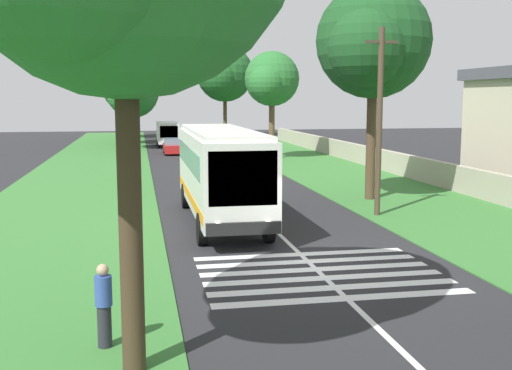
# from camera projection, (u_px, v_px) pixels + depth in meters

# --- Properties ---
(ground) EXTENTS (160.00, 160.00, 0.00)m
(ground) POSITION_uv_depth(u_px,v_px,m) (309.00, 263.00, 18.86)
(ground) COLOR #262628
(grass_verge_left) EXTENTS (120.00, 8.00, 0.04)m
(grass_verge_left) POSITION_uv_depth(u_px,v_px,m) (76.00, 195.00, 31.94)
(grass_verge_left) COLOR #387533
(grass_verge_left) RESTS_ON ground
(grass_verge_right) EXTENTS (120.00, 8.00, 0.04)m
(grass_verge_right) POSITION_uv_depth(u_px,v_px,m) (379.00, 187.00, 34.97)
(grass_verge_right) COLOR #387533
(grass_verge_right) RESTS_ON ground
(centre_line) EXTENTS (110.00, 0.16, 0.01)m
(centre_line) POSITION_uv_depth(u_px,v_px,m) (234.00, 191.00, 33.46)
(centre_line) COLOR silver
(centre_line) RESTS_ON ground
(coach_bus) EXTENTS (11.16, 2.62, 3.73)m
(coach_bus) POSITION_uv_depth(u_px,v_px,m) (220.00, 169.00, 24.92)
(coach_bus) COLOR silver
(coach_bus) RESTS_ON ground
(zebra_crossing) EXTENTS (4.95, 6.80, 0.01)m
(zebra_crossing) POSITION_uv_depth(u_px,v_px,m) (321.00, 273.00, 17.72)
(zebra_crossing) COLOR silver
(zebra_crossing) RESTS_ON ground
(trailing_car_0) EXTENTS (4.30, 1.78, 1.43)m
(trailing_car_0) POSITION_uv_depth(u_px,v_px,m) (237.00, 159.00, 44.70)
(trailing_car_0) COLOR gold
(trailing_car_0) RESTS_ON ground
(trailing_car_1) EXTENTS (4.30, 1.78, 1.43)m
(trailing_car_1) POSITION_uv_depth(u_px,v_px,m) (225.00, 152.00, 50.55)
(trailing_car_1) COLOR #145933
(trailing_car_1) RESTS_ON ground
(trailing_car_2) EXTENTS (4.30, 1.78, 1.43)m
(trailing_car_2) POSITION_uv_depth(u_px,v_px,m) (174.00, 147.00, 55.79)
(trailing_car_2) COLOR #B21E1E
(trailing_car_2) RESTS_ON ground
(trailing_minibus_0) EXTENTS (6.00, 2.14, 2.53)m
(trailing_minibus_0) POSITION_uv_depth(u_px,v_px,m) (167.00, 132.00, 64.24)
(trailing_minibus_0) COLOR silver
(trailing_minibus_0) RESTS_ON ground
(roadside_tree_left_0) EXTENTS (8.25, 6.80, 9.76)m
(roadside_tree_left_0) POSITION_uv_depth(u_px,v_px,m) (130.00, 88.00, 78.43)
(roadside_tree_left_0) COLOR #3D2D1E
(roadside_tree_left_0) RESTS_ON grass_verge_left
(roadside_tree_left_1) EXTENTS (7.19, 6.32, 10.91)m
(roadside_tree_left_1) POSITION_uv_depth(u_px,v_px,m) (123.00, 70.00, 59.36)
(roadside_tree_left_1) COLOR brown
(roadside_tree_left_1) RESTS_ON grass_verge_left
(roadside_tree_left_2) EXTENTS (7.05, 5.71, 8.49)m
(roadside_tree_left_2) POSITION_uv_depth(u_px,v_px,m) (131.00, 93.00, 67.96)
(roadside_tree_left_2) COLOR brown
(roadside_tree_left_2) RESTS_ON grass_verge_left
(roadside_tree_right_1) EXTENTS (8.91, 7.26, 11.72)m
(roadside_tree_right_1) POSITION_uv_depth(u_px,v_px,m) (223.00, 75.00, 79.80)
(roadside_tree_right_1) COLOR #4C3826
(roadside_tree_right_1) RESTS_ON grass_verge_right
(roadside_tree_right_2) EXTENTS (5.32, 4.43, 8.70)m
(roadside_tree_right_2) POSITION_uv_depth(u_px,v_px,m) (270.00, 81.00, 50.45)
(roadside_tree_right_2) COLOR brown
(roadside_tree_right_2) RESTS_ON grass_verge_right
(roadside_tree_right_3) EXTENTS (6.33, 5.47, 10.35)m
(roadside_tree_right_3) POSITION_uv_depth(u_px,v_px,m) (371.00, 44.00, 29.52)
(roadside_tree_right_3) COLOR #4C3826
(roadside_tree_right_3) RESTS_ON grass_verge_right
(utility_pole) EXTENTS (0.24, 1.40, 7.78)m
(utility_pole) POSITION_uv_depth(u_px,v_px,m) (379.00, 119.00, 25.90)
(utility_pole) COLOR #473828
(utility_pole) RESTS_ON grass_verge_right
(roadside_wall) EXTENTS (70.00, 0.40, 1.40)m
(roadside_wall) POSITION_uv_depth(u_px,v_px,m) (399.00, 164.00, 40.36)
(roadside_wall) COLOR #B2A893
(roadside_wall) RESTS_ON grass_verge_right
(pedestrian) EXTENTS (0.34, 0.34, 1.69)m
(pedestrian) POSITION_uv_depth(u_px,v_px,m) (104.00, 305.00, 12.29)
(pedestrian) COLOR #26262D
(pedestrian) RESTS_ON grass_verge_left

